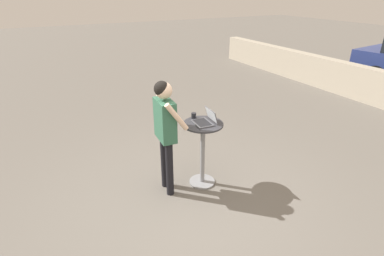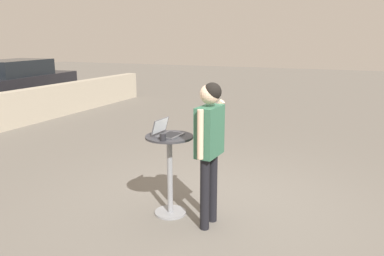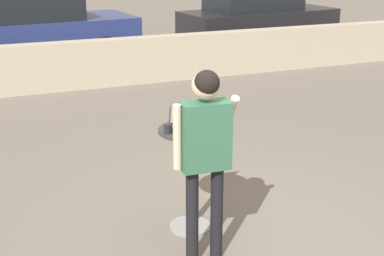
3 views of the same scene
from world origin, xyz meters
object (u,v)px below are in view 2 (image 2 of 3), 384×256
cafe_table (170,165)px  coffee_mug (163,137)px  parked_car_further_down (19,82)px  laptop (167,132)px  standing_person (209,136)px

cafe_table → coffee_mug: coffee_mug is taller
parked_car_further_down → cafe_table: bearing=-122.2°
laptop → coffee_mug: laptop is taller
cafe_table → laptop: bearing=83.6°
laptop → standing_person: 0.60m
standing_person → parked_car_further_down: size_ratio=0.40×
laptop → coffee_mug: 0.24m
cafe_table → parked_car_further_down: bearing=57.8°
cafe_table → parked_car_further_down: parked_car_further_down is taller
cafe_table → laptop: size_ratio=2.99×
cafe_table → standing_person: bearing=-98.8°
cafe_table → standing_person: 0.73m
cafe_table → parked_car_further_down: (5.20, 8.24, 0.13)m
laptop → coffee_mug: bearing=-164.4°
coffee_mug → standing_person: 0.55m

